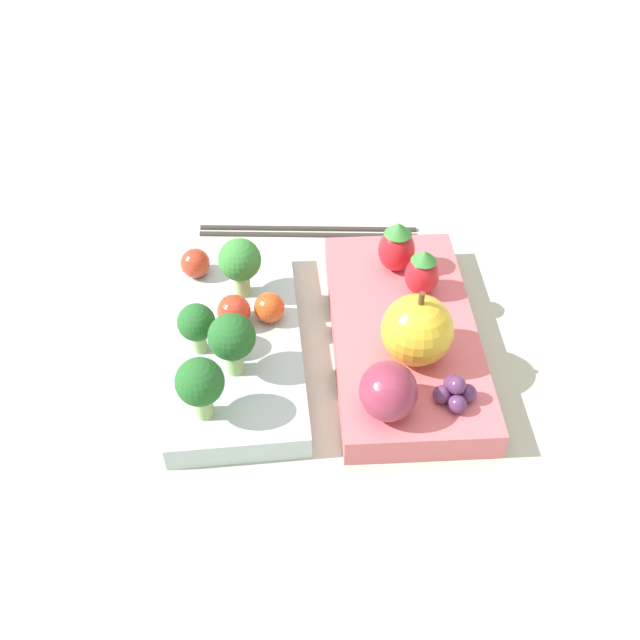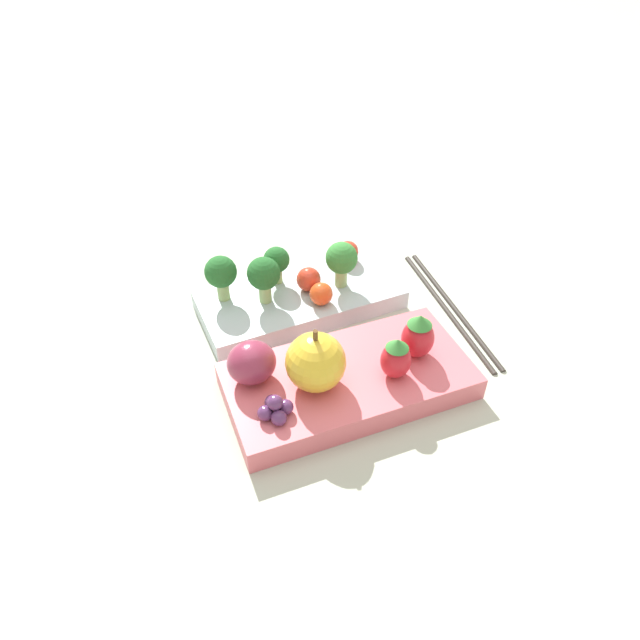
# 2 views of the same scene
# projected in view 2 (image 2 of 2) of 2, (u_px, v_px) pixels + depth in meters

# --- Properties ---
(ground_plane) EXTENTS (4.00, 4.00, 0.00)m
(ground_plane) POSITION_uv_depth(u_px,v_px,m) (321.00, 343.00, 0.59)
(ground_plane) COLOR #ADB7A3
(bento_box_savoury) EXTENTS (0.22, 0.11, 0.02)m
(bento_box_savoury) POSITION_uv_depth(u_px,v_px,m) (298.00, 299.00, 0.63)
(bento_box_savoury) COLOR silver
(bento_box_savoury) RESTS_ON ground_plane
(bento_box_fruit) EXTENTS (0.23, 0.11, 0.02)m
(bento_box_fruit) POSITION_uv_depth(u_px,v_px,m) (347.00, 381.00, 0.53)
(bento_box_fruit) COLOR #DB6670
(bento_box_fruit) RESTS_ON ground_plane
(broccoli_floret_0) EXTENTS (0.03, 0.03, 0.05)m
(broccoli_floret_0) POSITION_uv_depth(u_px,v_px,m) (342.00, 259.00, 0.61)
(broccoli_floret_0) COLOR #93B770
(broccoli_floret_0) RESTS_ON bento_box_savoury
(broccoli_floret_1) EXTENTS (0.03, 0.03, 0.05)m
(broccoli_floret_1) POSITION_uv_depth(u_px,v_px,m) (221.00, 273.00, 0.59)
(broccoli_floret_1) COLOR #93B770
(broccoli_floret_1) RESTS_ON bento_box_savoury
(broccoli_floret_2) EXTENTS (0.03, 0.03, 0.04)m
(broccoli_floret_2) POSITION_uv_depth(u_px,v_px,m) (277.00, 261.00, 0.62)
(broccoli_floret_2) COLOR #93B770
(broccoli_floret_2) RESTS_ON bento_box_savoury
(broccoli_floret_3) EXTENTS (0.03, 0.03, 0.05)m
(broccoli_floret_3) POSITION_uv_depth(u_px,v_px,m) (264.00, 275.00, 0.59)
(broccoli_floret_3) COLOR #93B770
(broccoli_floret_3) RESTS_ON bento_box_savoury
(cherry_tomato_0) EXTENTS (0.03, 0.03, 0.03)m
(cherry_tomato_0) POSITION_uv_depth(u_px,v_px,m) (348.00, 252.00, 0.66)
(cherry_tomato_0) COLOR red
(cherry_tomato_0) RESTS_ON bento_box_savoury
(cherry_tomato_1) EXTENTS (0.02, 0.02, 0.02)m
(cherry_tomato_1) POSITION_uv_depth(u_px,v_px,m) (321.00, 294.00, 0.60)
(cherry_tomato_1) COLOR #DB4C1E
(cherry_tomato_1) RESTS_ON bento_box_savoury
(cherry_tomato_2) EXTENTS (0.03, 0.03, 0.03)m
(cherry_tomato_2) POSITION_uv_depth(u_px,v_px,m) (309.00, 279.00, 0.62)
(cherry_tomato_2) COLOR red
(cherry_tomato_2) RESTS_ON bento_box_savoury
(apple) EXTENTS (0.05, 0.05, 0.06)m
(apple) POSITION_uv_depth(u_px,v_px,m) (316.00, 362.00, 0.50)
(apple) COLOR gold
(apple) RESTS_ON bento_box_fruit
(strawberry_0) EXTENTS (0.03, 0.03, 0.05)m
(strawberry_0) POSITION_uv_depth(u_px,v_px,m) (418.00, 336.00, 0.53)
(strawberry_0) COLOR red
(strawberry_0) RESTS_ON bento_box_fruit
(strawberry_1) EXTENTS (0.03, 0.03, 0.04)m
(strawberry_1) POSITION_uv_depth(u_px,v_px,m) (396.00, 358.00, 0.51)
(strawberry_1) COLOR red
(strawberry_1) RESTS_ON bento_box_fruit
(plum) EXTENTS (0.04, 0.04, 0.04)m
(plum) POSITION_uv_depth(u_px,v_px,m) (252.00, 363.00, 0.51)
(plum) COLOR #892D47
(plum) RESTS_ON bento_box_fruit
(grape_cluster) EXTENTS (0.03, 0.03, 0.02)m
(grape_cluster) POSITION_uv_depth(u_px,v_px,m) (275.00, 409.00, 0.48)
(grape_cluster) COLOR #562D5B
(grape_cluster) RESTS_ON bento_box_fruit
(chopsticks_pair) EXTENTS (0.03, 0.21, 0.01)m
(chopsticks_pair) POSITION_uv_depth(u_px,v_px,m) (450.00, 306.00, 0.63)
(chopsticks_pair) COLOR #332D28
(chopsticks_pair) RESTS_ON ground_plane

